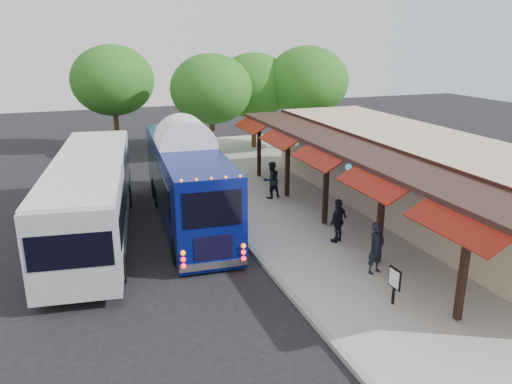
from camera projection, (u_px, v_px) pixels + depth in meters
name	position (u px, v px, depth m)	size (l,w,h in m)	color
ground	(278.00, 284.00, 16.41)	(90.00, 90.00, 0.00)	black
sidewalk	(349.00, 223.00, 21.61)	(10.00, 40.00, 0.15)	#9E9B93
curb	(241.00, 238.00, 19.99)	(0.20, 40.00, 0.16)	gray
station_shelter	(418.00, 176.00, 22.18)	(8.15, 20.00, 3.60)	tan
coach_bus	(187.00, 178.00, 21.56)	(3.13, 11.49, 3.64)	#081163
city_bus	(91.00, 195.00, 19.75)	(4.24, 12.38, 3.26)	gray
ped_a	(376.00, 248.00, 16.62)	(0.65, 0.43, 1.80)	black
ped_b	(271.00, 180.00, 24.43)	(0.89, 0.69, 1.83)	black
ped_c	(338.00, 221.00, 19.18)	(1.02, 0.42, 1.74)	black
ped_d	(228.00, 176.00, 25.49)	(1.05, 0.60, 1.62)	black
sign_board	(395.00, 280.00, 14.67)	(0.08, 0.53, 1.16)	black
tree_left	(211.00, 89.00, 32.14)	(5.30, 5.30, 6.79)	#382314
tree_mid	(254.00, 86.00, 34.77)	(5.27, 5.27, 6.75)	#382314
tree_right	(307.00, 82.00, 34.18)	(5.64, 5.64, 7.22)	#382314
tree_far	(113.00, 81.00, 34.46)	(5.70, 5.70, 7.29)	#382314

